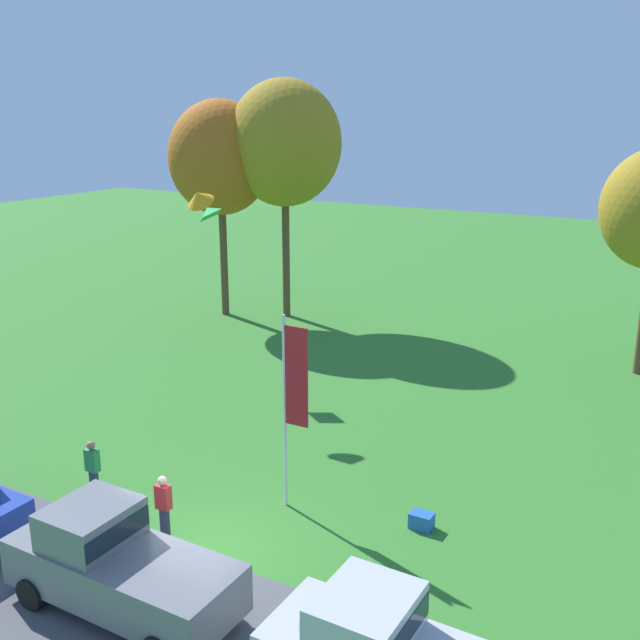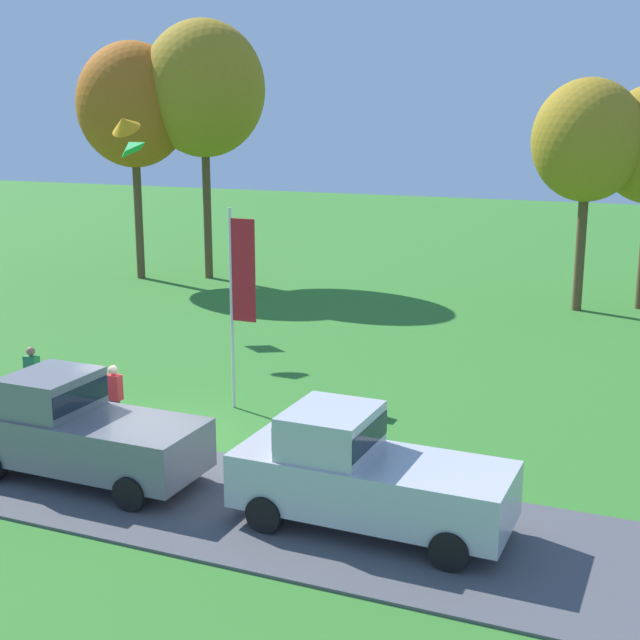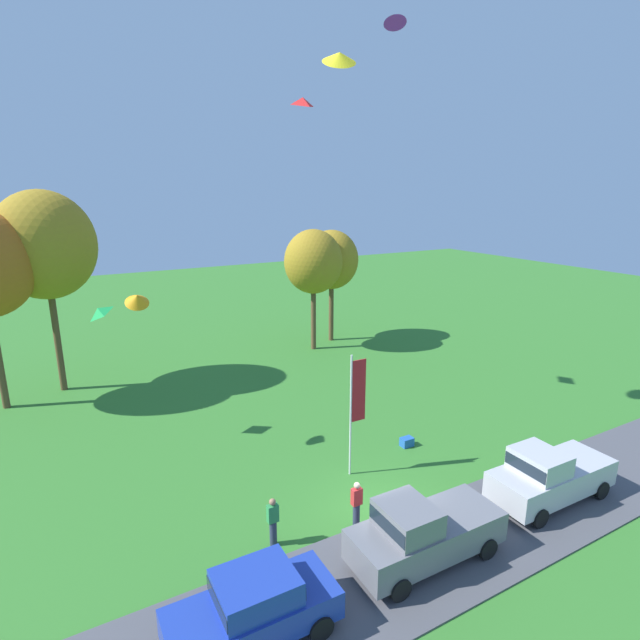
{
  "view_description": "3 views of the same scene",
  "coord_description": "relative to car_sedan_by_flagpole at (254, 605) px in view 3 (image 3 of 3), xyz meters",
  "views": [
    {
      "loc": [
        9.81,
        -11.83,
        9.93
      ],
      "look_at": [
        0.13,
        5.33,
        4.31
      ],
      "focal_mm": 42.0,
      "sensor_mm": 36.0,
      "label": 1
    },
    {
      "loc": [
        11.0,
        -16.27,
        7.43
      ],
      "look_at": [
        2.59,
        3.6,
        2.33
      ],
      "focal_mm": 50.0,
      "sensor_mm": 36.0,
      "label": 2
    },
    {
      "loc": [
        -9.37,
        -12.31,
        11.27
      ],
      "look_at": [
        0.42,
        5.16,
        5.99
      ],
      "focal_mm": 28.0,
      "sensor_mm": 36.0,
      "label": 3
    }
  ],
  "objects": [
    {
      "name": "kite_delta_topmost",
      "position": [
        -0.47,
        10.72,
        5.95
      ],
      "size": [
        0.96,
        1.04,
        0.85
      ],
      "primitive_type": "cone",
      "rotation": [
        0.55,
        0.0,
        6.27
      ],
      "color": "orange"
    },
    {
      "name": "kite_diamond_low_drifter",
      "position": [
        -1.79,
        12.83,
        5.13
      ],
      "size": [
        0.91,
        0.75,
        0.69
      ],
      "primitive_type": "pyramid",
      "rotation": [
        -0.51,
        0.0,
        1.62
      ],
      "color": "green"
    },
    {
      "name": "tree_lone_near",
      "position": [
        -3.39,
        20.89,
        7.26
      ],
      "size": [
        5.33,
        5.33,
        11.26
      ],
      "color": "brown",
      "rests_on": "ground"
    },
    {
      "name": "tree_right_of_center",
      "position": [
        12.88,
        20.49,
        5.28
      ],
      "size": [
        4.07,
        4.07,
        8.59
      ],
      "color": "brown",
      "rests_on": "ground"
    },
    {
      "name": "pavement_strip",
      "position": [
        5.77,
        0.14,
        -1.01
      ],
      "size": [
        36.0,
        4.4,
        0.06
      ],
      "primitive_type": "cube",
      "color": "#4C4C51",
      "rests_on": "ground"
    },
    {
      "name": "person_beside_suv",
      "position": [
        4.71,
        2.43,
        -0.16
      ],
      "size": [
        0.36,
        0.24,
        1.71
      ],
      "color": "#2D334C",
      "rests_on": "ground"
    },
    {
      "name": "kite_delta_over_trees",
      "position": [
        8.34,
        9.8,
        15.56
      ],
      "size": [
        1.89,
        1.89,
        1.09
      ],
      "primitive_type": "cone",
      "rotation": [
        0.55,
        0.0,
        5.88
      ],
      "color": "yellow"
    },
    {
      "name": "ground_plane",
      "position": [
        5.77,
        2.45,
        -1.04
      ],
      "size": [
        120.0,
        120.0,
        0.0
      ],
      "primitive_type": "plane",
      "color": "#337528"
    },
    {
      "name": "car_sedan_by_flagpole",
      "position": [
        0.0,
        0.0,
        0.0
      ],
      "size": [
        4.42,
        1.98,
        1.84
      ],
      "color": "#1E389E",
      "rests_on": "ground"
    },
    {
      "name": "car_pickup_far_end",
      "position": [
        5.52,
        0.04,
        0.07
      ],
      "size": [
        5.02,
        2.08,
        2.14
      ],
      "color": "slate",
      "rests_on": "ground"
    },
    {
      "name": "cooler_box",
      "position": [
        9.77,
        5.97,
        -0.84
      ],
      "size": [
        0.56,
        0.4,
        0.4
      ],
      "primitive_type": "cube",
      "color": "blue",
      "rests_on": "ground"
    },
    {
      "name": "kite_delta_high_right",
      "position": [
        10.03,
        8.29,
        16.8
      ],
      "size": [
        1.23,
        1.25,
        0.63
      ],
      "primitive_type": "cone",
      "rotation": [
        0.43,
        0.0,
        2.73
      ],
      "color": "purple"
    },
    {
      "name": "car_pickup_mid_row",
      "position": [
        11.65,
        0.2,
        0.07
      ],
      "size": [
        5.02,
        2.1,
        2.14
      ],
      "color": "#B7B7BC",
      "rests_on": "ground"
    },
    {
      "name": "flag_banner",
      "position": [
        6.52,
        5.3,
        2.2
      ],
      "size": [
        0.71,
        0.08,
        5.12
      ],
      "color": "silver",
      "rests_on": "ground"
    },
    {
      "name": "tree_far_left",
      "position": [
        15.08,
        21.73,
        5.12
      ],
      "size": [
        3.97,
        3.97,
        8.38
      ],
      "color": "brown",
      "rests_on": "ground"
    },
    {
      "name": "person_on_lawn",
      "position": [
        1.86,
        2.99,
        -0.16
      ],
      "size": [
        0.36,
        0.24,
        1.71
      ],
      "color": "#2D334C",
      "rests_on": "ground"
    },
    {
      "name": "kite_diamond_high_left",
      "position": [
        8.12,
        12.72,
        14.22
      ],
      "size": [
        0.92,
        1.16,
        0.58
      ],
      "primitive_type": "pyramid",
      "rotation": [
        -0.2,
        0.0,
        3.16
      ],
      "color": "red"
    }
  ]
}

